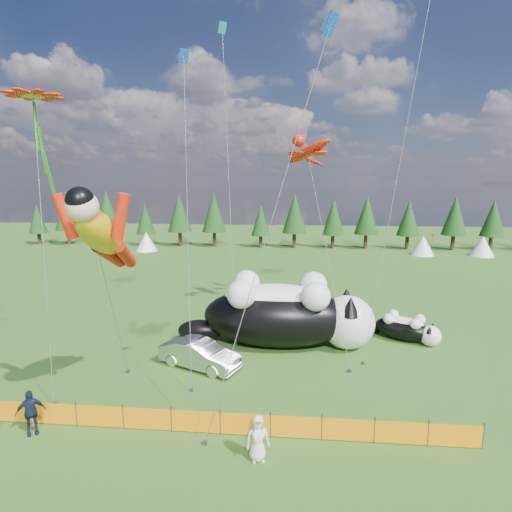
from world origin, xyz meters
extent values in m
plane|color=#11380A|center=(0.00, 0.00, 0.00)|extent=(160.00, 160.00, 0.00)
cylinder|color=#262626|center=(-7.00, -3.00, 0.55)|extent=(0.06, 0.06, 1.10)
cylinder|color=#262626|center=(-5.00, -3.00, 0.55)|extent=(0.06, 0.06, 1.10)
cylinder|color=#262626|center=(-3.00, -3.00, 0.55)|extent=(0.06, 0.06, 1.10)
cylinder|color=#262626|center=(-1.00, -3.00, 0.55)|extent=(0.06, 0.06, 1.10)
cylinder|color=#262626|center=(1.00, -3.00, 0.55)|extent=(0.06, 0.06, 1.10)
cylinder|color=#262626|center=(3.00, -3.00, 0.55)|extent=(0.06, 0.06, 1.10)
cylinder|color=#262626|center=(5.00, -3.00, 0.55)|extent=(0.06, 0.06, 1.10)
cylinder|color=#262626|center=(7.00, -3.00, 0.55)|extent=(0.06, 0.06, 1.10)
cylinder|color=#262626|center=(9.00, -3.00, 0.55)|extent=(0.06, 0.06, 1.10)
cylinder|color=#262626|center=(11.00, -3.00, 0.55)|extent=(0.06, 0.06, 1.10)
cube|color=orange|center=(-8.00, -3.00, 0.50)|extent=(2.00, 0.04, 0.90)
cube|color=orange|center=(-6.00, -3.00, 0.50)|extent=(2.00, 0.04, 0.90)
cube|color=orange|center=(-4.00, -3.00, 0.50)|extent=(2.00, 0.04, 0.90)
cube|color=orange|center=(-2.00, -3.00, 0.50)|extent=(2.00, 0.04, 0.90)
cube|color=orange|center=(0.00, -3.00, 0.50)|extent=(2.00, 0.04, 0.90)
cube|color=orange|center=(2.00, -3.00, 0.50)|extent=(2.00, 0.04, 0.90)
cube|color=orange|center=(4.00, -3.00, 0.50)|extent=(2.00, 0.04, 0.90)
cube|color=orange|center=(6.00, -3.00, 0.50)|extent=(2.00, 0.04, 0.90)
cube|color=orange|center=(8.00, -3.00, 0.50)|extent=(2.00, 0.04, 0.90)
cube|color=orange|center=(10.00, -3.00, 0.50)|extent=(2.00, 0.04, 0.90)
ellipsoid|color=black|center=(2.88, 6.27, 1.83)|extent=(9.19, 4.35, 3.66)
ellipsoid|color=white|center=(2.88, 6.27, 2.75)|extent=(6.94, 3.11, 2.24)
sphere|color=white|center=(7.15, 6.24, 1.63)|extent=(3.26, 3.26, 3.26)
sphere|color=#E95A8B|center=(8.54, 6.22, 1.63)|extent=(0.46, 0.46, 0.46)
ellipsoid|color=black|center=(-2.00, 6.31, 0.71)|extent=(2.86, 1.45, 1.42)
cone|color=black|center=(7.15, 5.26, 2.93)|extent=(1.14, 1.14, 1.14)
cone|color=black|center=(7.16, 7.21, 2.93)|extent=(1.14, 1.14, 1.14)
sphere|color=white|center=(5.13, 7.58, 3.56)|extent=(1.71, 1.71, 1.71)
sphere|color=white|center=(5.11, 4.93, 3.56)|extent=(1.71, 1.71, 1.71)
sphere|color=white|center=(0.86, 7.61, 3.56)|extent=(1.71, 1.71, 1.71)
sphere|color=white|center=(0.84, 4.97, 3.56)|extent=(1.71, 1.71, 1.71)
ellipsoid|color=black|center=(10.89, 7.83, 0.72)|extent=(3.94, 3.26, 1.43)
ellipsoid|color=white|center=(10.89, 7.83, 1.08)|extent=(2.94, 2.41, 0.88)
sphere|color=white|center=(12.33, 6.98, 0.64)|extent=(1.27, 1.27, 1.27)
sphere|color=#E95A8B|center=(12.80, 6.70, 0.64)|extent=(0.18, 0.18, 0.18)
ellipsoid|color=black|center=(9.25, 8.80, 0.28)|extent=(1.24, 1.05, 0.56)
cone|color=black|center=(12.14, 6.65, 1.15)|extent=(0.45, 0.45, 0.45)
cone|color=black|center=(12.53, 7.31, 1.15)|extent=(0.45, 0.45, 0.45)
sphere|color=white|center=(11.91, 7.83, 1.39)|extent=(0.67, 0.67, 0.67)
sphere|color=white|center=(11.38, 6.94, 1.39)|extent=(0.67, 0.67, 0.67)
sphere|color=white|center=(10.47, 8.68, 1.39)|extent=(0.67, 0.67, 0.67)
sphere|color=white|center=(9.94, 7.79, 1.39)|extent=(0.67, 0.67, 0.67)
imported|color=silver|center=(-1.17, 2.76, 0.76)|extent=(4.84, 3.28, 1.51)
imported|color=#111B31|center=(-6.54, -3.65, 0.93)|extent=(1.21, 1.08, 1.86)
imported|color=silver|center=(2.62, -4.36, 0.87)|extent=(0.97, 0.76, 1.74)
cylinder|color=#595959|center=(-4.35, -0.16, 4.05)|extent=(0.03, 0.03, 8.74)
cube|color=#262626|center=(-4.84, 1.75, 0.08)|extent=(0.15, 0.15, 0.16)
cylinder|color=#595959|center=(5.83, 7.62, 6.15)|extent=(0.03, 0.03, 15.40)
cube|color=#262626|center=(6.91, 2.92, 0.08)|extent=(0.15, 0.15, 0.16)
cylinder|color=#595959|center=(-8.37, 0.96, 7.30)|extent=(0.03, 0.03, 15.51)
cube|color=#262626|center=(-6.87, -1.65, 0.08)|extent=(0.15, 0.15, 0.16)
cube|color=#23911A|center=(-9.87, 3.56, 11.67)|extent=(0.22, 0.22, 4.90)
cylinder|color=#595959|center=(-1.89, 3.74, 8.70)|extent=(0.03, 0.03, 18.60)
cube|color=#262626|center=(-1.00, 0.19, 0.08)|extent=(0.15, 0.15, 0.16)
cylinder|color=#595959|center=(9.91, 7.23, 11.15)|extent=(0.03, 0.03, 23.37)
cube|color=#262626|center=(7.77, 3.93, 0.08)|extent=(0.15, 0.15, 0.16)
cylinder|color=#595959|center=(2.70, -3.24, 7.60)|extent=(0.03, 0.03, 15.56)
cube|color=#262626|center=(0.53, -3.68, 0.08)|extent=(0.15, 0.15, 0.16)
cylinder|color=#595959|center=(-0.23, 7.57, 9.94)|extent=(0.03, 0.03, 20.30)
cube|color=#262626|center=(0.50, 5.00, 0.08)|extent=(0.15, 0.15, 0.16)
camera|label=1|loc=(3.74, -17.25, 9.87)|focal=28.00mm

